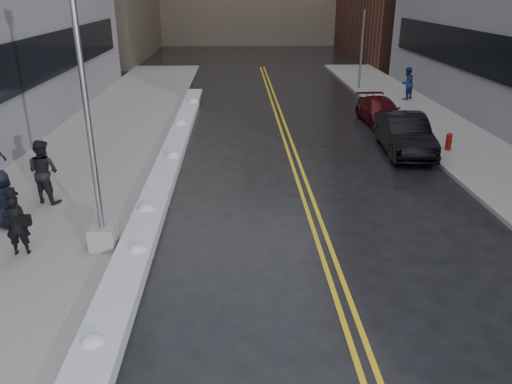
{
  "coord_description": "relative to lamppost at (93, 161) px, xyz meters",
  "views": [
    {
      "loc": [
        0.2,
        -9.63,
        6.41
      ],
      "look_at": [
        0.69,
        2.84,
        1.3
      ],
      "focal_mm": 35.0,
      "sensor_mm": 36.0,
      "label": 1
    }
  ],
  "objects": [
    {
      "name": "lamppost",
      "position": [
        0.0,
        0.0,
        0.0
      ],
      "size": [
        0.65,
        0.65,
        7.62
      ],
      "color": "gray",
      "rests_on": "sidewalk_west"
    },
    {
      "name": "lane_line_left",
      "position": [
        5.65,
        8.0,
        -2.53
      ],
      "size": [
        0.12,
        50.0,
        0.01
      ],
      "primitive_type": "cube",
      "color": "gold",
      "rests_on": "ground"
    },
    {
      "name": "traffic_signal",
      "position": [
        11.8,
        22.0,
        0.87
      ],
      "size": [
        0.16,
        0.2,
        6.0
      ],
      "color": "gray",
      "rests_on": "sidewalk_east"
    },
    {
      "name": "sidewalk_west",
      "position": [
        -2.45,
        8.0,
        -2.46
      ],
      "size": [
        5.5,
        50.0,
        0.15
      ],
      "primitive_type": "cube",
      "color": "gray",
      "rests_on": "ground"
    },
    {
      "name": "lane_line_right",
      "position": [
        5.95,
        8.0,
        -2.53
      ],
      "size": [
        0.12,
        50.0,
        0.01
      ],
      "primitive_type": "cube",
      "color": "gold",
      "rests_on": "ground"
    },
    {
      "name": "pedestrian_fedora",
      "position": [
        -2.02,
        -0.24,
        -1.58
      ],
      "size": [
        0.63,
        0.46,
        1.61
      ],
      "primitive_type": "imported",
      "rotation": [
        0.0,
        0.0,
        3.27
      ],
      "color": "black",
      "rests_on": "sidewalk_west"
    },
    {
      "name": "pedestrian_east",
      "position": [
        13.77,
        18.22,
        -1.42
      ],
      "size": [
        1.18,
        1.16,
        1.92
      ],
      "primitive_type": "imported",
      "rotation": [
        0.0,
        0.0,
        3.86
      ],
      "color": "navy",
      "rests_on": "sidewalk_east"
    },
    {
      "name": "car_maroon",
      "position": [
        10.8,
        13.09,
        -1.91
      ],
      "size": [
        1.91,
        4.35,
        1.24
      ],
      "primitive_type": "imported",
      "rotation": [
        0.0,
        0.0,
        0.04
      ],
      "color": "#470B10",
      "rests_on": "ground"
    },
    {
      "name": "car_black",
      "position": [
        10.48,
        8.25,
        -1.74
      ],
      "size": [
        2.01,
        4.91,
        1.58
      ],
      "primitive_type": "imported",
      "rotation": [
        0.0,
        0.0,
        -0.07
      ],
      "color": "black",
      "rests_on": "ground"
    },
    {
      "name": "fire_hydrant",
      "position": [
        12.3,
        8.0,
        -1.98
      ],
      "size": [
        0.26,
        0.26,
        0.73
      ],
      "color": "maroon",
      "rests_on": "sidewalk_east"
    },
    {
      "name": "ground",
      "position": [
        3.3,
        -2.0,
        -2.53
      ],
      "size": [
        160.0,
        160.0,
        0.0
      ],
      "primitive_type": "plane",
      "color": "black",
      "rests_on": "ground"
    },
    {
      "name": "pedestrian_c",
      "position": [
        -2.97,
        1.32,
        -1.54
      ],
      "size": [
        0.94,
        0.75,
        1.68
      ],
      "primitive_type": "imported",
      "rotation": [
        0.0,
        0.0,
        2.85
      ],
      "color": "black",
      "rests_on": "sidewalk_west"
    },
    {
      "name": "pedestrian_b",
      "position": [
        -2.51,
        3.13,
        -1.38
      ],
      "size": [
        1.19,
        1.07,
        2.01
      ],
      "primitive_type": "imported",
      "rotation": [
        0.0,
        0.0,
        2.76
      ],
      "color": "black",
      "rests_on": "sidewalk_west"
    },
    {
      "name": "sidewalk_east",
      "position": [
        13.3,
        8.0,
        -2.46
      ],
      "size": [
        4.0,
        50.0,
        0.15
      ],
      "primitive_type": "cube",
      "color": "gray",
      "rests_on": "ground"
    },
    {
      "name": "snow_ridge",
      "position": [
        0.85,
        6.0,
        -2.36
      ],
      "size": [
        0.9,
        30.0,
        0.34
      ],
      "primitive_type": "cube",
      "color": "silver",
      "rests_on": "ground"
    }
  ]
}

